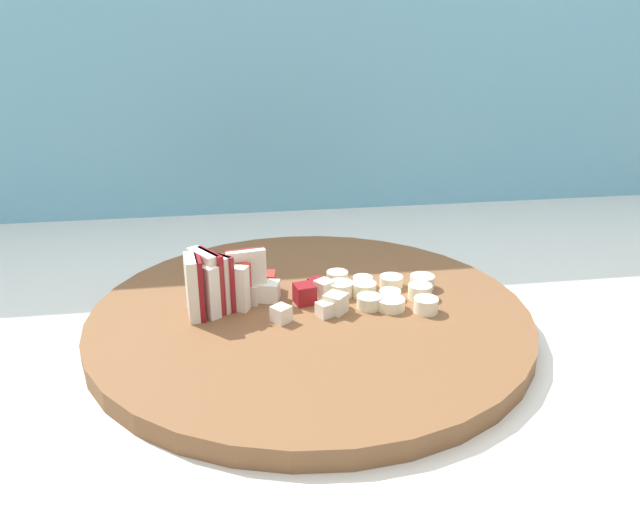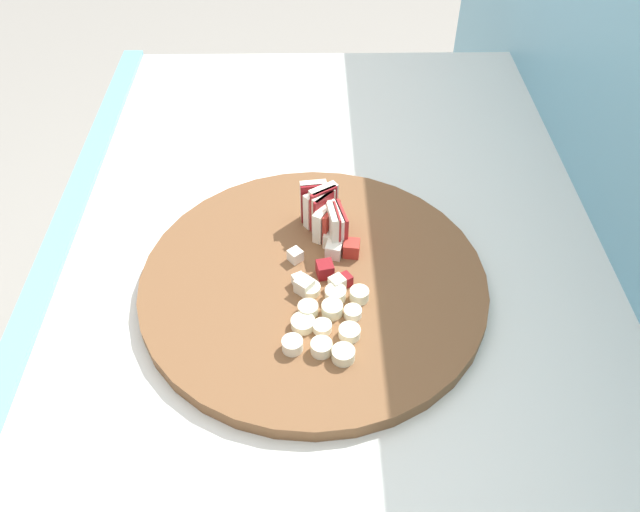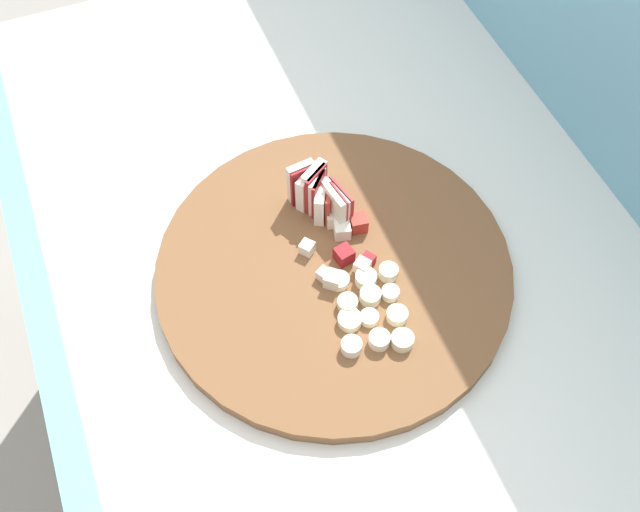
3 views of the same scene
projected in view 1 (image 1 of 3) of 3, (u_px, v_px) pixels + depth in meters
The scene contains 5 objects.
tile_backsplash at pixel (306, 290), 1.12m from camera, with size 2.40×0.04×1.46m, color #6BADC6.
cutting_board at pixel (310, 317), 0.65m from camera, with size 0.45×0.45×0.02m, color brown.
apple_wedge_fan at pixel (219, 282), 0.64m from camera, with size 0.08×0.06×0.06m.
apple_dice_pile at pixel (288, 293), 0.66m from camera, with size 0.11×0.10×0.02m.
banana_slice_rows at pixel (380, 291), 0.67m from camera, with size 0.13×0.11×0.02m.
Camera 1 is at (-0.13, -0.60, 1.19)m, focal length 35.11 mm.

